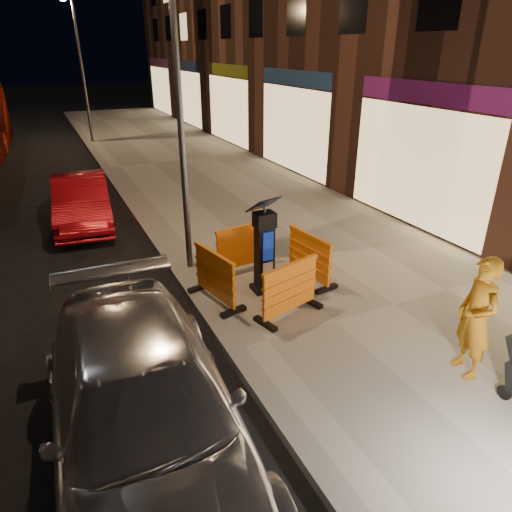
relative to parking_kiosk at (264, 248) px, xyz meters
name	(u,v)px	position (x,y,z in m)	size (l,w,h in m)	color
ground_plane	(236,357)	(-1.18, -1.46, -0.99)	(120.00, 120.00, 0.00)	black
sidewalk	(394,308)	(1.82, -1.46, -0.92)	(6.00, 60.00, 0.15)	gray
kerb	(236,353)	(-1.18, -1.46, -0.92)	(0.30, 60.00, 0.15)	slate
parking_kiosk	(264,248)	(0.00, 0.00, 0.00)	(0.53, 0.53, 1.69)	black
barrier_front	(290,290)	(0.00, -0.95, -0.37)	(1.21, 0.50, 0.94)	orange
barrier_back	(243,248)	(0.00, 0.95, -0.37)	(1.21, 0.50, 0.94)	orange
barrier_kerbside	(215,277)	(-0.95, 0.00, -0.37)	(1.21, 0.50, 0.94)	orange
barrier_bldgside	(309,257)	(0.95, 0.00, -0.37)	(1.21, 0.50, 0.94)	orange
car_silver	(150,455)	(-2.79, -2.70, -0.99)	(1.98, 4.87, 1.41)	silver
car_red	(86,224)	(-2.55, 5.47, -0.99)	(1.32, 3.79, 1.25)	maroon
man	(477,318)	(1.49, -3.29, 0.02)	(0.63, 0.41, 1.72)	#AE6C13
street_lamp_mid	(180,114)	(-0.93, 1.54, 2.16)	(0.12, 0.12, 6.00)	#3F3F44
street_lamp_far	(83,73)	(-0.93, 16.54, 2.16)	(0.12, 0.12, 6.00)	#3F3F44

